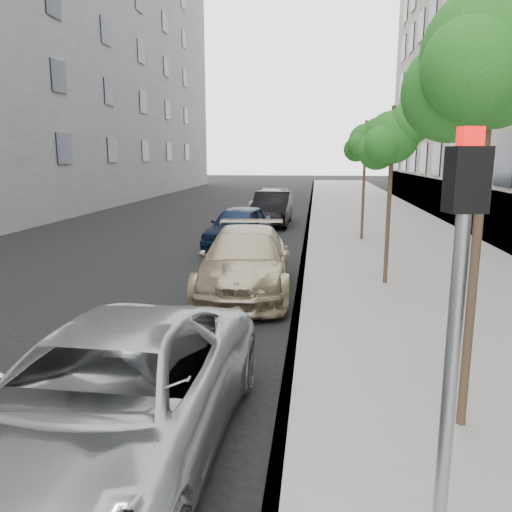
% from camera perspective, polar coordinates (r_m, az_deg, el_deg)
% --- Properties ---
extents(ground, '(160.00, 160.00, 0.00)m').
position_cam_1_polar(ground, '(5.24, -12.52, -25.56)').
color(ground, black).
rests_on(ground, ground).
extents(sidewalk, '(6.40, 72.00, 0.14)m').
position_cam_1_polar(sidewalk, '(28.24, 12.54, 4.86)').
color(sidewalk, gray).
rests_on(sidewalk, ground).
extents(curb, '(0.15, 72.00, 0.14)m').
position_cam_1_polar(curb, '(28.10, 6.16, 5.04)').
color(curb, '#9E9B93').
rests_on(curb, ground).
extents(tree_near, '(1.74, 1.54, 4.81)m').
position_cam_1_polar(tree_near, '(5.78, 25.71, 19.87)').
color(tree_near, '#38281C').
rests_on(tree_near, sidewalk).
extents(tree_mid, '(1.58, 1.38, 4.18)m').
position_cam_1_polar(tree_mid, '(12.06, 15.45, 12.93)').
color(tree_mid, '#38281C').
rests_on(tree_mid, sidewalk).
extents(tree_far, '(1.57, 1.37, 4.30)m').
position_cam_1_polar(tree_far, '(18.52, 12.49, 12.74)').
color(tree_far, '#38281C').
rests_on(tree_far, sidewalk).
extents(signal_pole, '(0.27, 0.23, 3.17)m').
position_cam_1_polar(signal_pole, '(3.62, 21.91, -5.64)').
color(signal_pole, '#939699').
rests_on(signal_pole, sidewalk).
extents(minivan, '(2.50, 5.21, 1.43)m').
position_cam_1_polar(minivan, '(5.41, -16.57, -15.60)').
color(minivan, '#9EA0A2').
rests_on(minivan, ground).
extents(suv, '(2.37, 5.16, 1.46)m').
position_cam_1_polar(suv, '(11.64, -1.22, -0.54)').
color(suv, tan).
rests_on(suv, ground).
extents(sedan_blue, '(2.21, 4.40, 1.44)m').
position_cam_1_polar(sedan_blue, '(17.45, -1.96, 3.41)').
color(sedan_blue, '#0F1C33').
rests_on(sedan_blue, ground).
extents(sedan_black, '(1.66, 4.62, 1.52)m').
position_cam_1_polar(sedan_black, '(23.20, 1.86, 5.48)').
color(sedan_black, black).
rests_on(sedan_black, ground).
extents(sedan_rear, '(2.08, 4.49, 1.27)m').
position_cam_1_polar(sedan_rear, '(28.62, 1.52, 6.35)').
color(sedan_rear, '#9FA2A7').
rests_on(sedan_rear, ground).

